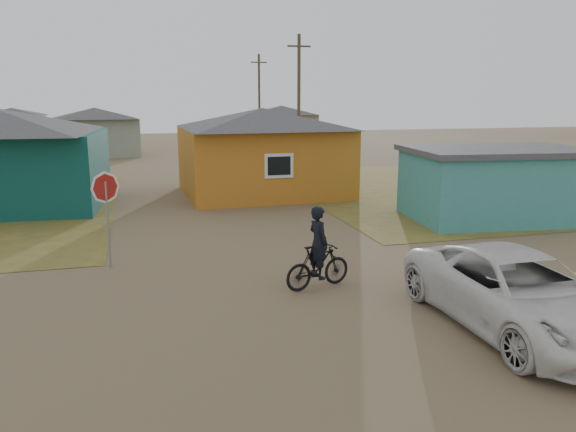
% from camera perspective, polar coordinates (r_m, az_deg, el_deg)
% --- Properties ---
extents(ground, '(120.00, 120.00, 0.00)m').
position_cam_1_polar(ground, '(12.22, 0.24, -9.02)').
color(ground, brown).
extents(grass_ne, '(20.00, 18.00, 0.00)m').
position_cam_1_polar(grass_ne, '(29.74, 20.13, 2.81)').
color(grass_ne, olive).
rests_on(grass_ne, ground).
extents(house_yellow, '(7.72, 6.76, 3.90)m').
position_cam_1_polar(house_yellow, '(25.71, -2.58, 6.69)').
color(house_yellow, '#BB6E1C').
rests_on(house_yellow, ground).
extents(shed_turquoise, '(6.71, 4.93, 2.60)m').
position_cam_1_polar(shed_turquoise, '(21.72, 20.37, 3.13)').
color(shed_turquoise, teal).
rests_on(shed_turquoise, ground).
extents(house_pale_west, '(7.04, 6.15, 3.60)m').
position_cam_1_polar(house_pale_west, '(45.18, -18.95, 8.17)').
color(house_pale_west, gray).
rests_on(house_pale_west, ground).
extents(house_beige_east, '(6.95, 6.05, 3.60)m').
position_cam_1_polar(house_beige_east, '(52.70, -0.68, 9.26)').
color(house_beige_east, tan).
rests_on(house_beige_east, ground).
extents(house_pale_north, '(6.28, 5.81, 3.40)m').
position_cam_1_polar(house_pale_north, '(58.12, -26.15, 8.21)').
color(house_pale_north, gray).
rests_on(house_pale_north, ground).
extents(utility_pole_near, '(1.40, 0.20, 8.00)m').
position_cam_1_polar(utility_pole_near, '(34.34, 1.11, 11.60)').
color(utility_pole_near, '#4E412E').
rests_on(utility_pole_near, ground).
extents(utility_pole_far, '(1.40, 0.20, 8.00)m').
position_cam_1_polar(utility_pole_far, '(50.12, -2.94, 11.72)').
color(utility_pole_far, '#4E412E').
rests_on(utility_pole_far, ground).
extents(stop_sign, '(0.82, 0.24, 2.55)m').
position_cam_1_polar(stop_sign, '(15.05, -18.01, 1.79)').
color(stop_sign, gray).
rests_on(stop_sign, ground).
extents(cyclist, '(1.79, 0.95, 1.95)m').
position_cam_1_polar(cyclist, '(13.07, 3.08, -4.33)').
color(cyclist, black).
rests_on(cyclist, ground).
extents(vehicle, '(2.50, 5.36, 1.48)m').
position_cam_1_polar(vehicle, '(11.64, 22.40, -7.17)').
color(vehicle, white).
rests_on(vehicle, ground).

